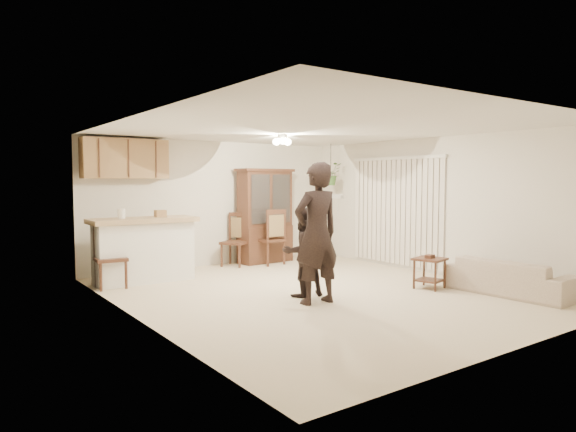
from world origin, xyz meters
TOP-DOWN VIEW (x-y plane):
  - floor at (0.00, 0.00)m, footprint 6.50×6.50m
  - ceiling at (0.00, 0.00)m, footprint 5.50×6.50m
  - wall_back at (0.00, 3.25)m, footprint 5.50×0.02m
  - wall_front at (0.00, -3.25)m, footprint 5.50×0.02m
  - wall_left at (-2.75, 0.00)m, footprint 0.02×6.50m
  - wall_right at (2.75, 0.00)m, footprint 0.02×6.50m
  - breakfast_bar at (-1.85, 2.35)m, footprint 1.60×0.55m
  - bar_top at (-1.85, 2.35)m, footprint 1.75×0.70m
  - upper_cabinets at (-1.90, 3.07)m, footprint 1.50×0.34m
  - vertical_blinds at (2.71, 0.90)m, footprint 0.06×2.30m
  - ceiling_fixture at (0.20, 1.20)m, footprint 0.36×0.36m
  - hanging_plant at (2.30, 2.40)m, footprint 0.43×0.37m
  - plant_cord at (2.30, 2.40)m, footprint 0.01×0.01m
  - sofa at (2.30, -1.77)m, footprint 0.84×1.91m
  - adult at (-0.42, -0.53)m, footprint 0.67×0.45m
  - child at (-0.32, -0.07)m, footprint 0.71×0.58m
  - china_hutch at (0.97, 2.94)m, footprint 1.27×0.56m
  - side_table at (1.66, -0.80)m, footprint 0.54×0.54m
  - chair_bar at (-2.46, 2.18)m, footprint 0.50×0.50m
  - chair_hutch_left at (0.20, 2.88)m, footprint 0.66×0.66m
  - chair_hutch_right at (0.89, 2.64)m, footprint 0.53×0.53m
  - controller_adult at (-0.44, -0.98)m, footprint 0.06×0.17m
  - controller_child at (-0.35, -0.37)m, footprint 0.05×0.12m

SIDE VIEW (x-z plane):
  - floor at x=0.00m, z-range 0.00..0.00m
  - side_table at x=1.66m, z-range -0.02..0.52m
  - chair_bar at x=-2.46m, z-range -0.23..0.82m
  - chair_hutch_left at x=0.20m, z-range -0.23..0.83m
  - chair_hutch_right at x=0.89m, z-range -0.25..0.89m
  - sofa at x=2.30m, z-range 0.00..0.73m
  - breakfast_bar at x=-1.85m, z-range 0.00..1.00m
  - child at x=-0.32m, z-range 0.00..1.35m
  - controller_child at x=-0.35m, z-range 0.79..0.83m
  - adult at x=-0.42m, z-range 0.00..1.80m
  - china_hutch at x=0.97m, z-range -0.01..1.94m
  - bar_top at x=-1.85m, z-range 1.01..1.09m
  - vertical_blinds at x=2.71m, z-range 0.05..2.15m
  - wall_back at x=0.00m, z-range 0.00..2.50m
  - wall_front at x=0.00m, z-range 0.00..2.50m
  - wall_left at x=-2.75m, z-range 0.00..2.50m
  - wall_right at x=2.75m, z-range 0.00..2.50m
  - controller_adult at x=-0.44m, z-range 1.48..1.54m
  - hanging_plant at x=2.30m, z-range 1.61..2.09m
  - upper_cabinets at x=-1.90m, z-range 1.75..2.45m
  - plant_cord at x=2.30m, z-range 1.85..2.50m
  - ceiling_fixture at x=0.20m, z-range 2.30..2.50m
  - ceiling at x=0.00m, z-range 2.49..2.51m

